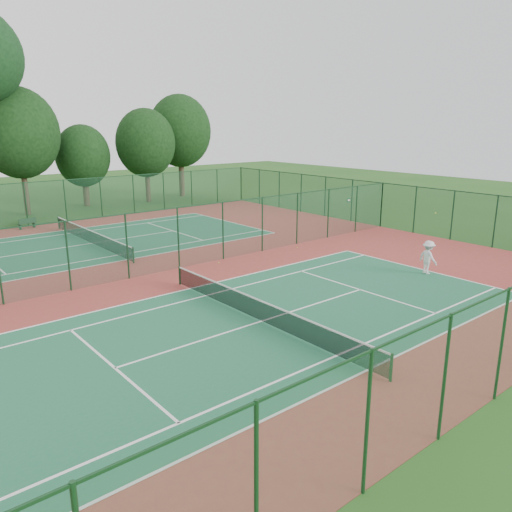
% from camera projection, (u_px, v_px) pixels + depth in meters
% --- Properties ---
extents(ground, '(120.00, 120.00, 0.00)m').
position_uv_depth(ground, '(155.00, 273.00, 27.35)').
color(ground, '#224E18').
rests_on(ground, ground).
extents(red_pad, '(40.00, 36.00, 0.01)m').
position_uv_depth(red_pad, '(155.00, 273.00, 27.34)').
color(red_pad, maroon).
rests_on(red_pad, ground).
extents(court_near, '(23.77, 10.97, 0.01)m').
position_uv_depth(court_near, '(261.00, 322.00, 20.64)').
color(court_near, '#1E6140').
rests_on(court_near, red_pad).
extents(court_far, '(23.77, 10.97, 0.01)m').
position_uv_depth(court_far, '(91.00, 243.00, 34.05)').
color(court_far, '#1D5D3D').
rests_on(court_far, red_pad).
extents(fence_north, '(40.00, 0.09, 3.50)m').
position_uv_depth(fence_north, '(46.00, 202.00, 40.30)').
color(fence_north, '#16442B').
rests_on(fence_north, ground).
extents(fence_south, '(40.00, 0.09, 3.50)m').
position_uv_depth(fence_south, '(475.00, 360.00, 13.48)').
color(fence_south, '#1A4F29').
rests_on(fence_south, ground).
extents(fence_east, '(0.09, 36.00, 3.50)m').
position_uv_depth(fence_east, '(382.00, 205.00, 39.20)').
color(fence_east, '#18482E').
rests_on(fence_east, ground).
extents(fence_divider, '(40.00, 0.09, 3.50)m').
position_uv_depth(fence_divider, '(154.00, 242.00, 26.89)').
color(fence_divider, '#16432A').
rests_on(fence_divider, ground).
extents(tennis_net_near, '(0.10, 12.90, 0.97)m').
position_uv_depth(tennis_net_near, '(261.00, 310.00, 20.50)').
color(tennis_net_near, '#153A1C').
rests_on(tennis_net_near, ground).
extents(tennis_net_far, '(0.10, 12.90, 0.97)m').
position_uv_depth(tennis_net_far, '(91.00, 236.00, 33.91)').
color(tennis_net_far, '#12341E').
rests_on(tennis_net_far, ground).
extents(player_near, '(0.93, 1.31, 1.83)m').
position_uv_depth(player_near, '(428.00, 257.00, 26.99)').
color(player_near, silver).
rests_on(player_near, court_near).
extents(bench, '(1.39, 0.60, 0.83)m').
position_uv_depth(bench, '(27.00, 223.00, 38.78)').
color(bench, '#11331B').
rests_on(bench, red_pad).
extents(stray_ball_a, '(0.07, 0.07, 0.07)m').
position_uv_depth(stray_ball_a, '(219.00, 263.00, 29.20)').
color(stray_ball_a, '#BBD431').
rests_on(stray_ball_a, red_pad).
extents(stray_ball_b, '(0.08, 0.08, 0.08)m').
position_uv_depth(stray_ball_b, '(297.00, 247.00, 32.83)').
color(stray_ball_b, '#C3E134').
rests_on(stray_ball_b, red_pad).
extents(stray_ball_c, '(0.07, 0.07, 0.07)m').
position_uv_depth(stray_ball_c, '(179.00, 271.00, 27.53)').
color(stray_ball_c, '#CFF438').
rests_on(stray_ball_c, red_pad).
extents(evergreen_row, '(39.00, 5.00, 12.00)m').
position_uv_depth(evergreen_row, '(32.00, 213.00, 45.72)').
color(evergreen_row, black).
rests_on(evergreen_row, ground).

